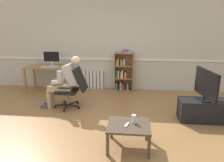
% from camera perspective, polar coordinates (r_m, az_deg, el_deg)
% --- Properties ---
extents(ground_plane, '(18.00, 18.00, 0.00)m').
position_cam_1_polar(ground_plane, '(3.97, -3.56, -12.90)').
color(ground_plane, olive).
extents(back_wall, '(12.00, 0.13, 2.70)m').
position_cam_1_polar(back_wall, '(6.17, 0.42, 10.12)').
color(back_wall, beige).
rests_on(back_wall, ground_plane).
extents(computer_desk, '(1.39, 0.65, 0.76)m').
position_cam_1_polar(computer_desk, '(6.24, -17.09, 3.11)').
color(computer_desk, '#9E7547').
rests_on(computer_desk, ground_plane).
extents(imac_monitor, '(0.52, 0.14, 0.44)m').
position_cam_1_polar(imac_monitor, '(6.24, -16.67, 6.44)').
color(imac_monitor, silver).
rests_on(imac_monitor, computer_desk).
extents(keyboard, '(0.43, 0.12, 0.02)m').
position_cam_1_polar(keyboard, '(6.08, -17.34, 3.86)').
color(keyboard, silver).
rests_on(keyboard, computer_desk).
extents(computer_mouse, '(0.06, 0.10, 0.03)m').
position_cam_1_polar(computer_mouse, '(6.02, -15.39, 3.95)').
color(computer_mouse, white).
rests_on(computer_mouse, computer_desk).
extents(bookshelf, '(0.57, 0.29, 1.22)m').
position_cam_1_polar(bookshelf, '(6.05, 3.16, 2.42)').
color(bookshelf, olive).
rests_on(bookshelf, ground_plane).
extents(radiator, '(0.86, 0.08, 0.58)m').
position_cam_1_polar(radiator, '(6.35, -6.36, 0.49)').
color(radiator, white).
rests_on(radiator, ground_plane).
extents(office_chair, '(0.78, 0.61, 0.98)m').
position_cam_1_polar(office_chair, '(4.79, -10.89, -1.49)').
color(office_chair, black).
rests_on(office_chair, ground_plane).
extents(person_seated, '(0.97, 0.40, 1.23)m').
position_cam_1_polar(person_seated, '(4.81, -13.08, 0.06)').
color(person_seated, tan).
rests_on(person_seated, ground_plane).
extents(tv_stand, '(0.94, 0.44, 0.44)m').
position_cam_1_polar(tv_stand, '(4.55, 24.19, -7.54)').
color(tv_stand, black).
rests_on(tv_stand, ground_plane).
extents(tv_screen, '(0.23, 0.95, 0.62)m').
position_cam_1_polar(tv_screen, '(4.38, 24.95, -0.90)').
color(tv_screen, black).
rests_on(tv_screen, tv_stand).
extents(coffee_table, '(0.66, 0.57, 0.39)m').
position_cam_1_polar(coffee_table, '(3.24, 4.76, -12.95)').
color(coffee_table, '#4C3D2D').
rests_on(coffee_table, ground_plane).
extents(drinking_glass, '(0.07, 0.07, 0.14)m').
position_cam_1_polar(drinking_glass, '(3.24, 6.16, -10.57)').
color(drinking_glass, silver).
rests_on(drinking_glass, coffee_table).
extents(spare_remote, '(0.08, 0.15, 0.02)m').
position_cam_1_polar(spare_remote, '(3.17, 4.17, -12.25)').
color(spare_remote, white).
rests_on(spare_remote, coffee_table).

